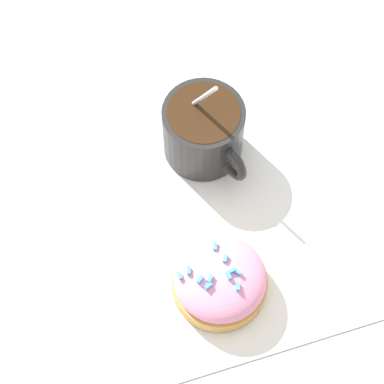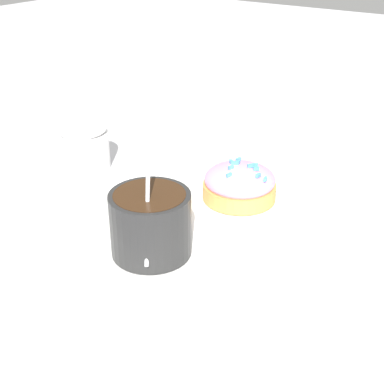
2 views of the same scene
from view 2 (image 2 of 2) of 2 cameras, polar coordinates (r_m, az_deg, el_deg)
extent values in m
plane|color=#B2B2B7|center=(0.59, 1.28, -3.69)|extent=(3.00, 3.00, 0.00)
cube|color=white|center=(0.59, 1.28, -3.57)|extent=(0.33, 0.34, 0.00)
cylinder|color=black|center=(0.53, -4.44, -3.40)|extent=(0.08, 0.08, 0.06)
cylinder|color=#331E0F|center=(0.51, -4.54, -0.81)|extent=(0.07, 0.07, 0.01)
torus|color=black|center=(0.56, -3.41, -0.93)|extent=(0.04, 0.03, 0.04)
ellipsoid|color=silver|center=(0.56, -4.08, -4.30)|extent=(0.03, 0.03, 0.01)
cylinder|color=silver|center=(0.50, -4.77, -1.12)|extent=(0.05, 0.03, 0.11)
cylinder|color=#D19347|center=(0.64, 5.25, 0.07)|extent=(0.09, 0.09, 0.02)
ellipsoid|color=pink|center=(0.63, 5.31, 1.28)|extent=(0.08, 0.08, 0.03)
cube|color=#4C99EA|center=(0.64, 4.98, 3.45)|extent=(0.01, 0.00, 0.00)
cube|color=#4C99EA|center=(0.62, 6.86, 2.48)|extent=(0.01, 0.01, 0.00)
cube|color=#4C99EA|center=(0.61, 3.82, 1.84)|extent=(0.01, 0.00, 0.00)
cube|color=#4C99EA|center=(0.63, 4.52, 3.10)|extent=(0.00, 0.01, 0.00)
cube|color=#4C99EA|center=(0.63, 4.97, 3.16)|extent=(0.01, 0.00, 0.00)
cube|color=#4C99EA|center=(0.63, 6.73, 2.86)|extent=(0.01, 0.01, 0.00)
cube|color=#4C99EA|center=(0.61, 3.61, 1.94)|extent=(0.01, 0.00, 0.00)
cube|color=#4C99EA|center=(0.62, 6.23, 2.80)|extent=(0.01, 0.01, 0.00)
cube|color=#4C99EA|center=(0.61, 7.82, 1.37)|extent=(0.01, 0.00, 0.00)
cube|color=#4C99EA|center=(0.62, 4.17, 2.63)|extent=(0.01, 0.01, 0.00)
cube|color=#4C99EA|center=(0.61, 7.06, 1.77)|extent=(0.01, 0.00, 0.00)
cube|color=#4C99EA|center=(0.63, 4.20, 3.20)|extent=(0.01, 0.01, 0.00)
cylinder|color=white|center=(0.73, -11.44, 4.41)|extent=(0.07, 0.07, 0.05)
ellipsoid|color=white|center=(0.72, -11.67, 6.75)|extent=(0.07, 0.07, 0.02)
camera|label=1|loc=(0.76, 23.46, 46.77)|focal=60.00mm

